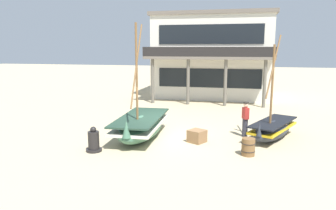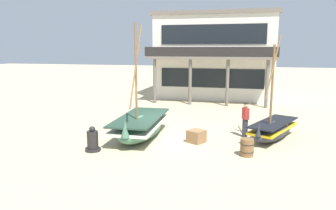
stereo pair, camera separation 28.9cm
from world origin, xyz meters
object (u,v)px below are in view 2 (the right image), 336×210
object	(u,v)px
fishing_boat_centre_large	(273,129)
harbor_building_main	(216,56)
fisherman_by_hull	(245,120)
cargo_crate	(196,136)
wooden_barrel	(247,147)
capstan_winch	(93,141)
fishing_boat_near_left	(140,126)

from	to	relation	value
fishing_boat_centre_large	harbor_building_main	bearing A→B (deg)	106.83
fisherman_by_hull	cargo_crate	world-z (taller)	fisherman_by_hull
wooden_barrel	capstan_winch	bearing A→B (deg)	-171.58
fishing_boat_near_left	capstan_winch	bearing A→B (deg)	-118.15
fishing_boat_near_left	cargo_crate	bearing A→B (deg)	-2.76
wooden_barrel	cargo_crate	world-z (taller)	wooden_barrel
fishing_boat_near_left	cargo_crate	size ratio (longest dim) A/B	7.80
fishing_boat_centre_large	harbor_building_main	size ratio (longest dim) A/B	0.48
harbor_building_main	wooden_barrel	bearing A→B (deg)	-79.80
fishing_boat_near_left	fishing_boat_centre_large	world-z (taller)	fishing_boat_near_left
fisherman_by_hull	wooden_barrel	xyz separation A→B (m)	(0.11, -2.75, -0.48)
wooden_barrel	harbor_building_main	bearing A→B (deg)	100.20
fisherman_by_hull	wooden_barrel	world-z (taller)	fisherman_by_hull
fisherman_by_hull	harbor_building_main	size ratio (longest dim) A/B	0.17
cargo_crate	harbor_building_main	xyz separation A→B (m)	(-0.65, 14.66, 3.27)
fishing_boat_centre_large	fisherman_by_hull	bearing A→B (deg)	175.89
capstan_winch	harbor_building_main	xyz separation A→B (m)	(3.32, 16.90, 3.13)
cargo_crate	wooden_barrel	bearing A→B (deg)	-30.67
fishing_boat_near_left	harbor_building_main	bearing A→B (deg)	81.98
capstan_winch	cargo_crate	bearing A→B (deg)	29.42
wooden_barrel	cargo_crate	xyz separation A→B (m)	(-2.23, 1.32, -0.07)
fishing_boat_near_left	fisherman_by_hull	distance (m)	4.99
fishing_boat_near_left	fishing_boat_centre_large	distance (m)	6.20
harbor_building_main	cargo_crate	bearing A→B (deg)	-87.46
fisherman_by_hull	fishing_boat_near_left	bearing A→B (deg)	-164.94
fishing_boat_near_left	harbor_building_main	size ratio (longest dim) A/B	0.53
fishing_boat_centre_large	capstan_winch	world-z (taller)	fishing_boat_centre_large
capstan_winch	cargo_crate	distance (m)	4.56
fishing_boat_centre_large	cargo_crate	size ratio (longest dim) A/B	7.07
wooden_barrel	harbor_building_main	size ratio (longest dim) A/B	0.07
wooden_barrel	harbor_building_main	distance (m)	16.55
fishing_boat_near_left	fisherman_by_hull	size ratio (longest dim) A/B	3.14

